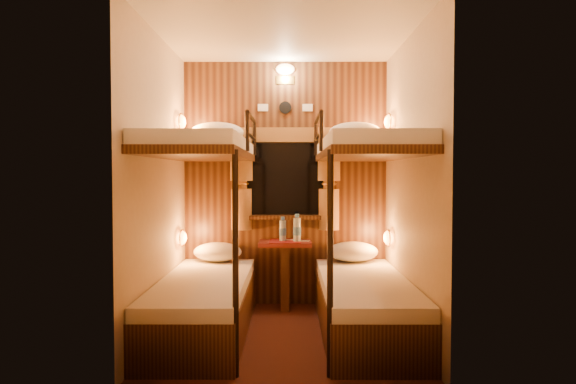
{
  "coord_description": "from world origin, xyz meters",
  "views": [
    {
      "loc": [
        0.04,
        -4.06,
        1.29
      ],
      "look_at": [
        0.03,
        0.15,
        1.15
      ],
      "focal_mm": 32.0,
      "sensor_mm": 36.0,
      "label": 1
    }
  ],
  "objects_px": {
    "bunk_left": "(204,265)",
    "bottle_left": "(283,231)",
    "bottle_right": "(297,230)",
    "table": "(285,265)",
    "bunk_right": "(364,265)"
  },
  "relations": [
    {
      "from": "bunk_left",
      "to": "bottle_left",
      "type": "bearing_deg",
      "value": 51.71
    },
    {
      "from": "bunk_left",
      "to": "bottle_left",
      "type": "height_order",
      "value": "bunk_left"
    },
    {
      "from": "bunk_left",
      "to": "bottle_left",
      "type": "xyz_separation_m",
      "value": [
        0.62,
        0.79,
        0.19
      ]
    },
    {
      "from": "bunk_left",
      "to": "bottle_right",
      "type": "xyz_separation_m",
      "value": [
        0.76,
        0.75,
        0.21
      ]
    },
    {
      "from": "table",
      "to": "bottle_right",
      "type": "distance_m",
      "value": 0.37
    },
    {
      "from": "bottle_left",
      "to": "bunk_left",
      "type": "bearing_deg",
      "value": -128.29
    },
    {
      "from": "bunk_left",
      "to": "bottle_right",
      "type": "bearing_deg",
      "value": 44.47
    },
    {
      "from": "bunk_left",
      "to": "bunk_right",
      "type": "height_order",
      "value": "same"
    },
    {
      "from": "bunk_right",
      "to": "bottle_right",
      "type": "bearing_deg",
      "value": 125.48
    },
    {
      "from": "bunk_right",
      "to": "bottle_left",
      "type": "xyz_separation_m",
      "value": [
        -0.67,
        0.79,
        0.19
      ]
    },
    {
      "from": "bunk_left",
      "to": "bottle_right",
      "type": "relative_size",
      "value": 7.15
    },
    {
      "from": "bottle_left",
      "to": "bottle_right",
      "type": "distance_m",
      "value": 0.14
    },
    {
      "from": "bunk_right",
      "to": "bottle_left",
      "type": "relative_size",
      "value": 8.09
    },
    {
      "from": "table",
      "to": "bottle_right",
      "type": "relative_size",
      "value": 2.47
    },
    {
      "from": "bunk_left",
      "to": "table",
      "type": "height_order",
      "value": "bunk_left"
    }
  ]
}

